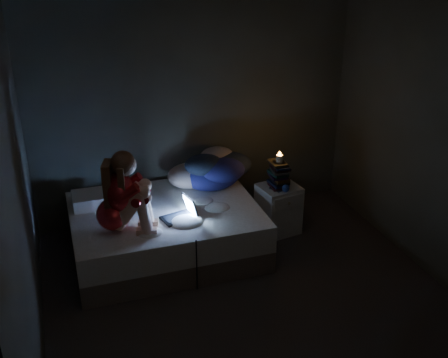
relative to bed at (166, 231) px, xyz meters
name	(u,v)px	position (x,y,z in m)	size (l,w,h in m)	color
floor	(254,306)	(0.54, -1.10, -0.26)	(3.60, 3.80, 0.02)	#2A2522
ceiling	(262,2)	(0.54, -1.10, 2.36)	(3.60, 3.80, 0.02)	silver
wall_back	(194,105)	(0.54, 0.81, 1.05)	(3.60, 0.02, 2.60)	#363731
wall_front	(397,324)	(0.54, -3.01, 1.05)	(3.60, 0.02, 2.60)	#363731
wall_left	(18,207)	(-1.27, -1.10, 1.05)	(0.02, 3.80, 2.60)	#363731
wall_right	(446,147)	(2.35, -1.10, 1.05)	(0.02, 3.80, 2.60)	#363731
bed	(166,231)	(0.00, 0.00, 0.00)	(1.85, 1.39, 0.51)	beige
pillow	(95,199)	(-0.65, 0.31, 0.32)	(0.45, 0.32, 0.13)	white
woman	(112,192)	(-0.53, -0.27, 0.65)	(0.49, 0.32, 0.80)	maroon
laptop	(178,209)	(0.08, -0.24, 0.37)	(0.32, 0.23, 0.23)	black
clothes_pile	(211,168)	(0.60, 0.38, 0.46)	(0.68, 0.54, 0.41)	navy
nightstand	(278,209)	(1.27, 0.05, 0.02)	(0.41, 0.37, 0.55)	silver
book_stack	(279,174)	(1.25, 0.05, 0.44)	(0.19, 0.25, 0.28)	black
candle	(279,159)	(1.25, 0.05, 0.62)	(0.07, 0.07, 0.08)	beige
phone	(275,189)	(1.19, 0.00, 0.30)	(0.07, 0.14, 0.01)	black
blue_orb	(284,189)	(1.26, -0.09, 0.33)	(0.08, 0.08, 0.08)	navy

